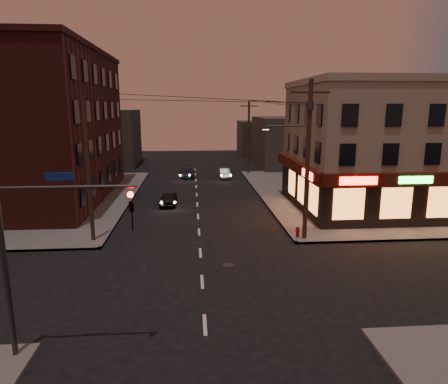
{
  "coord_description": "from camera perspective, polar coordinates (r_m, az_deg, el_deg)",
  "views": [
    {
      "loc": [
        -0.4,
        -18.45,
        8.54
      ],
      "look_at": [
        1.59,
        6.23,
        3.2
      ],
      "focal_mm": 32.0,
      "sensor_mm": 36.0,
      "label": 1
    }
  ],
  "objects": [
    {
      "name": "utility_pole_west",
      "position": [
        26.05,
        -18.81,
        2.93
      ],
      "size": [
        0.24,
        0.24,
        9.0
      ],
      "primitive_type": "cylinder",
      "color": "#382619",
      "rests_on": "sidewalk_nw"
    },
    {
      "name": "sidewalk_nw",
      "position": [
        42.24,
        -29.12,
        -0.96
      ],
      "size": [
        24.0,
        28.0,
        0.15
      ],
      "primitive_type": "cube",
      "color": "#514F4C",
      "rests_on": "ground"
    },
    {
      "name": "utility_pole_far",
      "position": [
        51.11,
        3.54,
        7.78
      ],
      "size": [
        0.26,
        0.26,
        9.0
      ],
      "primitive_type": "cylinder",
      "color": "#382619",
      "rests_on": "sidewalk_ne"
    },
    {
      "name": "sedan_near",
      "position": [
        35.37,
        -7.94,
        -0.92
      ],
      "size": [
        1.57,
        3.59,
        1.2
      ],
      "primitive_type": "imported",
      "rotation": [
        0.0,
        0.0,
        -0.04
      ],
      "color": "black",
      "rests_on": "ground"
    },
    {
      "name": "traffic_signal",
      "position": [
        14.52,
        -25.39,
        -6.61
      ],
      "size": [
        4.49,
        0.32,
        6.47
      ],
      "color": "#333538",
      "rests_on": "ground"
    },
    {
      "name": "sidewalk_ne",
      "position": [
        42.57,
        21.11,
        -0.13
      ],
      "size": [
        24.0,
        28.0,
        0.15
      ],
      "primitive_type": "cube",
      "color": "#514F4C",
      "rests_on": "ground"
    },
    {
      "name": "brick_apartment",
      "position": [
        40.06,
        -25.5,
        8.3
      ],
      "size": [
        12.0,
        20.0,
        13.0
      ],
      "primitive_type": "cube",
      "color": "#4B1B18",
      "rests_on": "sidewalk_nw"
    },
    {
      "name": "ground",
      "position": [
        20.33,
        -3.14,
        -12.68
      ],
      "size": [
        120.0,
        120.0,
        0.0
      ],
      "primitive_type": "plane",
      "color": "black",
      "rests_on": "ground"
    },
    {
      "name": "bg_building_ne_a",
      "position": [
        58.47,
        9.74,
        7.05
      ],
      "size": [
        10.0,
        12.0,
        7.0
      ],
      "primitive_type": "cube",
      "color": "#3F3D3A",
      "rests_on": "ground"
    },
    {
      "name": "bg_building_nw",
      "position": [
        61.92,
        -16.48,
        7.47
      ],
      "size": [
        9.0,
        10.0,
        8.0
      ],
      "primitive_type": "cube",
      "color": "#3F3D3A",
      "rests_on": "ground"
    },
    {
      "name": "sedan_far",
      "position": [
        48.84,
        -5.34,
        2.77
      ],
      "size": [
        2.11,
        4.36,
        1.22
      ],
      "primitive_type": "imported",
      "rotation": [
        0.0,
        0.0,
        0.1
      ],
      "color": "#17202E",
      "rests_on": "ground"
    },
    {
      "name": "bg_building_ne_b",
      "position": [
        71.75,
        5.41,
        7.68
      ],
      "size": [
        8.0,
        8.0,
        6.0
      ],
      "primitive_type": "cube",
      "color": "#3F3D3A",
      "rests_on": "ground"
    },
    {
      "name": "utility_pole_main",
      "position": [
        25.41,
        11.66,
        5.64
      ],
      "size": [
        4.2,
        0.44,
        10.0
      ],
      "color": "#382619",
      "rests_on": "sidewalk_ne"
    },
    {
      "name": "sedan_mid",
      "position": [
        48.22,
        0.12,
        2.67
      ],
      "size": [
        1.26,
        3.56,
        1.17
      ],
      "primitive_type": "imported",
      "rotation": [
        0.0,
        0.0,
        -0.01
      ],
      "color": "slate",
      "rests_on": "ground"
    },
    {
      "name": "pizza_building",
      "position": [
        35.96,
        22.56,
        6.15
      ],
      "size": [
        15.85,
        12.85,
        10.5
      ],
      "color": "gray",
      "rests_on": "sidewalk_ne"
    },
    {
      "name": "fire_hydrant",
      "position": [
        26.61,
        10.47,
        -5.53
      ],
      "size": [
        0.33,
        0.33,
        0.72
      ],
      "rotation": [
        0.0,
        0.0,
        -0.42
      ],
      "color": "maroon",
      "rests_on": "sidewalk_ne"
    }
  ]
}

